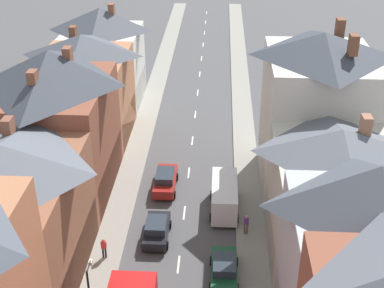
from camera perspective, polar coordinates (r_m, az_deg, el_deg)
pavement_left at (r=54.60m, az=-5.21°, el=1.55°), size 2.20×104.00×0.14m
pavement_right at (r=54.14m, az=5.55°, el=1.29°), size 2.20×104.00×0.14m
centre_line_dashes at (r=52.39m, az=0.04°, el=0.36°), size 0.14×97.80×0.01m
terrace_row_left at (r=35.00m, az=-18.69°, el=-5.41°), size 8.00×60.96×14.13m
terrace_row_right at (r=28.43m, az=18.65°, el=-14.11°), size 8.00×46.36×13.91m
car_near_blue at (r=44.65m, az=-2.86°, el=-3.86°), size 1.90×4.43×1.68m
car_near_silver at (r=39.33m, az=-3.80°, el=-9.07°), size 1.90×3.94×1.57m
car_parked_left_a at (r=36.04m, az=3.44°, el=-13.16°), size 1.90×4.06×1.60m
delivery_van at (r=41.83m, az=3.47°, el=-5.56°), size 2.20×5.20×2.41m
pedestrian_mid_left at (r=37.79m, az=-9.39°, el=-10.79°), size 0.36×0.22×1.61m
pedestrian_mid_right at (r=39.59m, az=5.79°, el=-8.43°), size 0.36×0.22×1.61m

